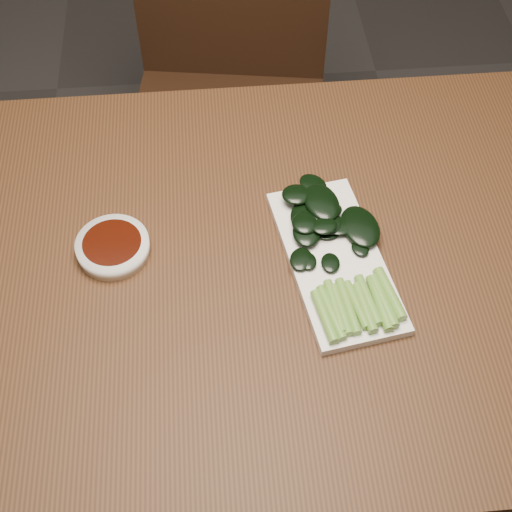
% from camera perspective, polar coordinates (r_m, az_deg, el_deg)
% --- Properties ---
extents(ground, '(6.00, 6.00, 0.00)m').
position_cam_1_polar(ground, '(1.75, -0.56, -15.03)').
color(ground, '#2C2A2A').
rests_on(ground, ground).
extents(table, '(1.40, 0.80, 0.75)m').
position_cam_1_polar(table, '(1.14, -0.83, -2.50)').
color(table, '#402512').
rests_on(table, ground).
extents(chair_far, '(0.52, 0.52, 0.89)m').
position_cam_1_polar(chair_far, '(1.75, -2.23, 12.85)').
color(chair_far, black).
rests_on(chair_far, ground).
extents(sauce_bowl, '(0.11, 0.11, 0.03)m').
position_cam_1_polar(sauce_bowl, '(1.11, -11.37, 0.72)').
color(sauce_bowl, white).
rests_on(sauce_bowl, table).
extents(serving_plate, '(0.18, 0.32, 0.01)m').
position_cam_1_polar(serving_plate, '(1.08, 6.34, -0.34)').
color(serving_plate, white).
rests_on(serving_plate, table).
extents(gai_lan, '(0.16, 0.31, 0.03)m').
position_cam_1_polar(gai_lan, '(1.08, 6.39, 0.68)').
color(gai_lan, '#659A35').
rests_on(gai_lan, serving_plate).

